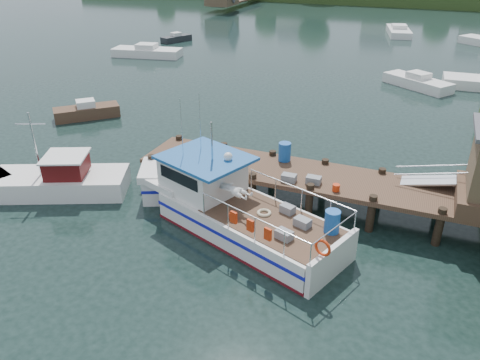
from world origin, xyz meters
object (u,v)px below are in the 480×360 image
at_px(dock, 434,176).
at_px(work_boat, 51,181).
at_px(moored_rowboat, 87,111).
at_px(moored_e, 176,38).
at_px(moored_d, 399,31).
at_px(lobster_boat, 226,205).
at_px(moored_a, 147,52).
at_px(moored_b, 417,82).

bearing_deg(dock, work_boat, -167.25).
bearing_deg(moored_rowboat, work_boat, -74.73).
bearing_deg(moored_e, moored_rowboat, -62.07).
relative_size(dock, moored_d, 2.23).
height_order(lobster_boat, moored_a, lobster_boat).
xyz_separation_m(work_boat, moored_a, (-11.58, 26.14, -0.15)).
bearing_deg(moored_d, dock, -64.80).
xyz_separation_m(dock, moored_rowboat, (-21.18, 5.33, -1.80)).
xyz_separation_m(lobster_boat, work_boat, (-8.47, -0.57, -0.30)).
bearing_deg(moored_e, lobster_boat, -46.39).
relative_size(moored_b, moored_d, 0.75).
relative_size(lobster_boat, work_boat, 1.44).
height_order(moored_a, moored_d, moored_a).
relative_size(moored_d, moored_e, 1.91).
relative_size(dock, moored_a, 2.33).
height_order(lobster_boat, work_boat, lobster_boat).
bearing_deg(moored_b, dock, -85.56).
distance_m(lobster_boat, moored_rowboat, 16.05).
distance_m(moored_d, moored_e, 27.34).
distance_m(work_boat, moored_e, 36.43).
bearing_deg(moored_a, lobster_boat, -43.08).
distance_m(work_boat, moored_a, 28.59).
height_order(moored_b, moored_d, moored_b).
distance_m(lobster_boat, work_boat, 8.49).
xyz_separation_m(work_boat, moored_e, (-12.75, 34.13, -0.24)).
relative_size(moored_b, moored_e, 1.43).
height_order(moored_a, moored_e, moored_a).
bearing_deg(work_boat, moored_rowboat, 96.25).
height_order(dock, moored_a, dock).
bearing_deg(moored_e, work_boat, -58.21).
distance_m(moored_b, moored_d, 24.18).
distance_m(dock, moored_rowboat, 21.92).
distance_m(dock, moored_e, 41.94).
distance_m(dock, moored_a, 35.62).
height_order(dock, lobster_boat, lobster_boat).
bearing_deg(moored_d, work_boat, -83.93).
distance_m(moored_a, moored_b, 25.88).
height_order(dock, moored_rowboat, dock).
relative_size(work_boat, moored_rowboat, 1.84).
distance_m(moored_a, moored_d, 31.45).
relative_size(work_boat, moored_d, 0.96).
bearing_deg(moored_d, moored_a, -116.27).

